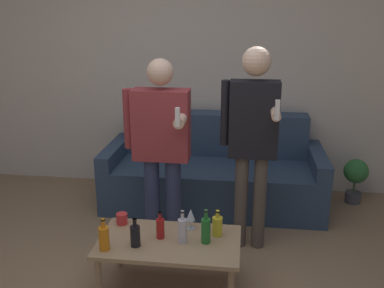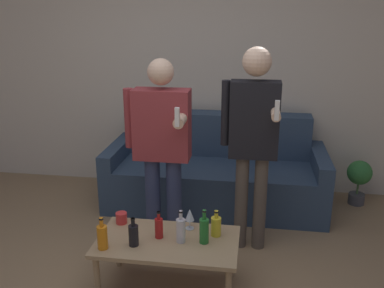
# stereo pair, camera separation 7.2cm
# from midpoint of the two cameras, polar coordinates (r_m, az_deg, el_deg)

# --- Properties ---
(wall_back) EXTENTS (8.00, 0.06, 2.70)m
(wall_back) POSITION_cam_midpoint_polar(r_m,az_deg,el_deg) (4.64, -1.05, 10.38)
(wall_back) COLOR beige
(wall_back) RESTS_ON ground_plane
(couch) EXTENTS (2.18, 0.87, 0.90)m
(couch) POSITION_cam_midpoint_polar(r_m,az_deg,el_deg) (4.42, 2.43, -3.90)
(couch) COLOR #334760
(couch) RESTS_ON ground_plane
(coffee_table) EXTENTS (0.99, 0.55, 0.40)m
(coffee_table) POSITION_cam_midpoint_polar(r_m,az_deg,el_deg) (3.09, -3.75, -13.39)
(coffee_table) COLOR tan
(coffee_table) RESTS_ON ground_plane
(bottle_orange) EXTENTS (0.07, 0.07, 0.19)m
(bottle_orange) POSITION_cam_midpoint_polar(r_m,az_deg,el_deg) (3.09, 2.72, -10.80)
(bottle_orange) COLOR yellow
(bottle_orange) RESTS_ON coffee_table
(bottle_green) EXTENTS (0.07, 0.07, 0.23)m
(bottle_green) POSITION_cam_midpoint_polar(r_m,az_deg,el_deg) (2.98, -12.35, -12.09)
(bottle_green) COLOR orange
(bottle_green) RESTS_ON coffee_table
(bottle_dark) EXTENTS (0.06, 0.06, 0.24)m
(bottle_dark) POSITION_cam_midpoint_polar(r_m,az_deg,el_deg) (3.00, -1.97, -11.36)
(bottle_dark) COLOR silver
(bottle_dark) RESTS_ON coffee_table
(bottle_yellow) EXTENTS (0.06, 0.06, 0.20)m
(bottle_yellow) POSITION_cam_midpoint_polar(r_m,az_deg,el_deg) (3.06, -4.93, -11.06)
(bottle_yellow) COLOR #B21E1E
(bottle_yellow) RESTS_ON coffee_table
(bottle_red) EXTENTS (0.07, 0.07, 0.25)m
(bottle_red) POSITION_cam_midpoint_polar(r_m,az_deg,el_deg) (2.99, 1.15, -11.37)
(bottle_red) COLOR #23752D
(bottle_red) RESTS_ON coffee_table
(bottle_clear) EXTENTS (0.07, 0.07, 0.20)m
(bottle_clear) POSITION_cam_midpoint_polar(r_m,az_deg,el_deg) (2.99, -8.28, -11.95)
(bottle_clear) COLOR black
(bottle_clear) RESTS_ON coffee_table
(wine_glass_near) EXTENTS (0.07, 0.07, 0.16)m
(wine_glass_near) POSITION_cam_midpoint_polar(r_m,az_deg,el_deg) (3.15, -0.83, -9.49)
(wine_glass_near) COLOR silver
(wine_glass_near) RESTS_ON coffee_table
(cup_on_table) EXTENTS (0.08, 0.08, 0.08)m
(cup_on_table) POSITION_cam_midpoint_polar(r_m,az_deg,el_deg) (3.30, -9.96, -9.79)
(cup_on_table) COLOR red
(cup_on_table) RESTS_ON coffee_table
(person_standing_left) EXTENTS (0.54, 0.42, 1.58)m
(person_standing_left) POSITION_cam_midpoint_polar(r_m,az_deg,el_deg) (3.48, -4.76, 0.41)
(person_standing_left) COLOR navy
(person_standing_left) RESTS_ON ground_plane
(person_standing_right) EXTENTS (0.45, 0.42, 1.68)m
(person_standing_right) POSITION_cam_midpoint_polar(r_m,az_deg,el_deg) (3.40, 7.48, 1.45)
(person_standing_right) COLOR brown
(person_standing_right) RESTS_ON ground_plane
(potted_plant) EXTENTS (0.25, 0.25, 0.47)m
(potted_plant) POSITION_cam_midpoint_polar(r_m,az_deg,el_deg) (4.71, 20.56, -3.95)
(potted_plant) COLOR #4C4C51
(potted_plant) RESTS_ON ground_plane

